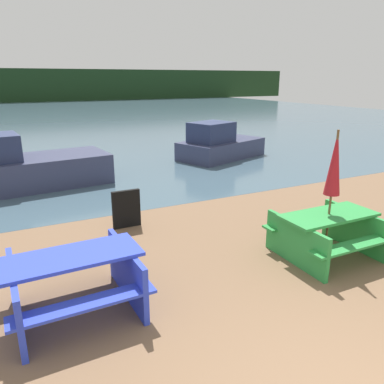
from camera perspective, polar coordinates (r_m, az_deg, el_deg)
The scene contains 8 objects.
water at distance 32.69m, azimuth -23.03°, elevation 10.66°, with size 60.00×50.00×0.00m.
far_treeline at distance 52.55m, azimuth -25.03°, elevation 14.51°, with size 80.00×1.60×4.00m.
picnic_table_green at distance 6.51m, azimuth 19.88°, elevation -5.59°, with size 1.59×1.40×0.73m.
picnic_table_blue at distance 4.93m, azimuth -17.48°, elevation -12.45°, with size 1.65×1.42×0.78m.
umbrella_crimson at distance 6.19m, azimuth 20.90°, elevation 3.98°, with size 0.25×0.25×2.08m.
boat at distance 10.85m, azimuth -26.51°, elevation 3.08°, with size 5.04×2.24×1.47m.
boat_second at distance 13.81m, azimuth 4.14°, elevation 7.19°, with size 3.61×2.63×1.35m.
signboard at distance 7.42m, azimuth -9.97°, elevation -2.55°, with size 0.55×0.08×0.75m.
Camera 1 is at (-2.20, -1.12, 2.82)m, focal length 35.00 mm.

